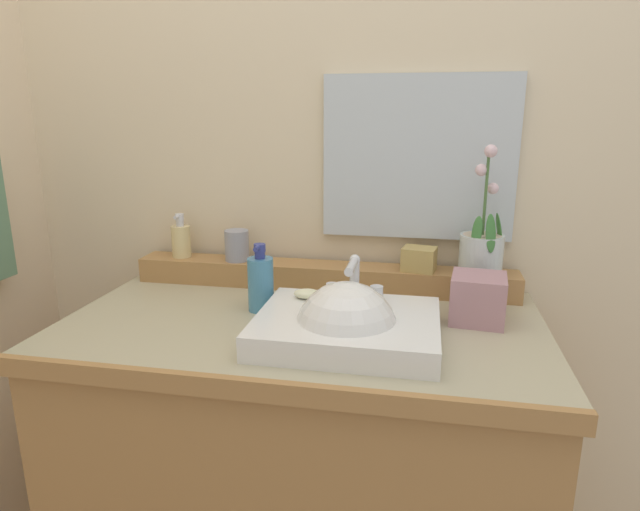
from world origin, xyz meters
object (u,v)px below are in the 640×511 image
potted_plant (482,248)px  trinket_box (419,259)px  soap_bar (307,294)px  lotion_bottle (261,283)px  soap_dispenser (181,240)px  tumbler_cup (237,245)px  tissue_box (478,298)px  sink_basin (347,330)px

potted_plant → trinket_box: potted_plant is taller
soap_bar → lotion_bottle: 0.15m
soap_dispenser → trinket_box: size_ratio=1.49×
potted_plant → soap_dispenser: potted_plant is taller
tumbler_cup → trinket_box: tumbler_cup is taller
soap_dispenser → tissue_box: (0.87, -0.19, -0.07)m
soap_dispenser → tumbler_cup: (0.18, -0.01, -0.01)m
trinket_box → tissue_box: size_ratio=0.70×
soap_bar → soap_dispenser: 0.54m
tumbler_cup → trinket_box: (0.54, -0.01, -0.01)m
sink_basin → tissue_box: sink_basin is taller
sink_basin → soap_bar: size_ratio=5.90×
sink_basin → tumbler_cup: bearing=136.6°
sink_basin → soap_dispenser: (-0.57, 0.38, 0.10)m
potted_plant → tissue_box: bearing=-96.1°
tumbler_cup → tissue_box: bearing=-14.9°
soap_bar → potted_plant: (0.43, 0.25, 0.08)m
tissue_box → lotion_bottle: bearing=-177.0°
potted_plant → tissue_box: (-0.02, -0.17, -0.09)m
soap_bar → trinket_box: (0.27, 0.26, 0.03)m
soap_dispenser → tissue_box: soap_dispenser is taller
soap_bar → tumbler_cup: size_ratio=0.75×
sink_basin → soap_dispenser: size_ratio=3.06×
trinket_box → lotion_bottle: 0.45m
soap_bar → lotion_bottle: bearing=158.4°
sink_basin → tumbler_cup: sink_basin is taller
sink_basin → soap_bar: (-0.11, 0.10, 0.04)m
sink_basin → soap_dispenser: soap_dispenser is taller
trinket_box → tissue_box: (0.15, -0.18, -0.05)m
soap_dispenser → tissue_box: 0.90m
soap_bar → tissue_box: bearing=11.3°
sink_basin → trinket_box: (0.15, 0.36, 0.08)m
soap_bar → lotion_bottle: lotion_bottle is taller
soap_dispenser → tissue_box: bearing=-12.4°
tumbler_cup → tissue_box: 0.72m
tumbler_cup → trinket_box: size_ratio=1.02×
sink_basin → potted_plant: (0.32, 0.35, 0.12)m
tumbler_cup → lotion_bottle: bearing=-56.8°
soap_bar → trinket_box: trinket_box is taller
soap_dispenser → trinket_box: soap_dispenser is taller
sink_basin → potted_plant: size_ratio=1.17×
soap_bar → tumbler_cup: (-0.28, 0.27, 0.05)m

